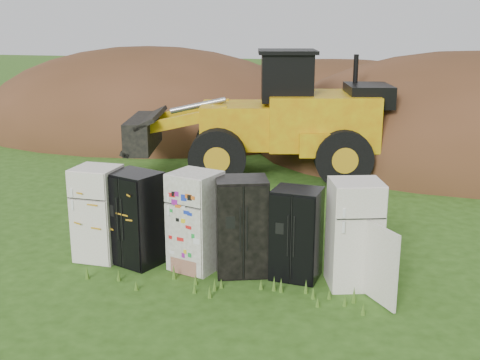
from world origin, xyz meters
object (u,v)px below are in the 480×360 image
at_px(fridge_open_door, 354,234).
at_px(wheel_loader, 254,114).
at_px(fridge_sticker, 196,221).
at_px(fridge_dark_mid, 242,226).
at_px(fridge_black_side, 136,218).
at_px(fridge_black_right, 297,234).
at_px(fridge_leftmost, 98,213).

relative_size(fridge_open_door, wheel_loader, 0.25).
relative_size(fridge_sticker, fridge_dark_mid, 1.03).
height_order(fridge_black_side, fridge_black_right, fridge_black_side).
bearing_deg(fridge_open_door, fridge_black_side, 162.63).
xyz_separation_m(fridge_leftmost, fridge_black_side, (0.79, -0.03, -0.02)).
relative_size(fridge_dark_mid, fridge_open_door, 0.95).
height_order(fridge_sticker, fridge_black_right, fridge_sticker).
height_order(fridge_dark_mid, fridge_black_right, fridge_dark_mid).
bearing_deg(fridge_leftmost, fridge_dark_mid, 1.43).
bearing_deg(fridge_dark_mid, fridge_leftmost, 160.86).
bearing_deg(fridge_leftmost, fridge_black_side, -0.69).
height_order(fridge_leftmost, fridge_black_side, fridge_leftmost).
relative_size(fridge_leftmost, fridge_black_right, 1.10).
bearing_deg(fridge_black_side, fridge_leftmost, -161.45).
distance_m(fridge_black_right, fridge_open_door, 1.03).
bearing_deg(fridge_black_right, fridge_sticker, -172.46).
relative_size(fridge_black_side, wheel_loader, 0.23).
height_order(fridge_leftmost, fridge_open_door, fridge_open_door).
bearing_deg(fridge_black_side, fridge_black_right, 21.88).
bearing_deg(wheel_loader, fridge_open_door, -77.56).
xyz_separation_m(fridge_sticker, fridge_dark_mid, (0.87, 0.01, -0.03)).
bearing_deg(fridge_black_right, fridge_open_door, 2.12).
xyz_separation_m(fridge_leftmost, fridge_black_right, (3.85, 0.04, -0.09)).
xyz_separation_m(fridge_black_side, wheel_loader, (0.68, 7.09, 0.95)).
distance_m(fridge_leftmost, fridge_dark_mid, 2.85).
xyz_separation_m(fridge_sticker, fridge_black_right, (1.88, 0.04, -0.10)).
height_order(fridge_black_side, wheel_loader, wheel_loader).
bearing_deg(fridge_black_right, fridge_dark_mid, -171.67).
bearing_deg(fridge_leftmost, fridge_sticker, 1.27).
distance_m(fridge_sticker, fridge_dark_mid, 0.88).
distance_m(fridge_black_side, fridge_black_right, 3.07).
xyz_separation_m(fridge_sticker, fridge_open_door, (2.89, -0.03, 0.02)).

